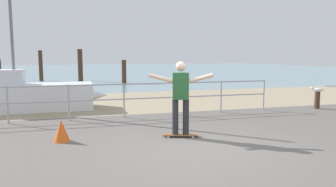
{
  "coord_description": "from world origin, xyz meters",
  "views": [
    {
      "loc": [
        -2.2,
        -5.76,
        1.88
      ],
      "look_at": [
        0.01,
        2.0,
        0.9
      ],
      "focal_mm": 34.05,
      "sensor_mm": 36.0,
      "label": 1
    }
  ],
  "objects_px": {
    "traffic_cone": "(61,131)",
    "seagull": "(317,90)",
    "skateboard": "(180,135)",
    "skateboarder": "(181,94)",
    "bollard_short": "(317,101)",
    "sailboat": "(30,95)"
  },
  "relations": [
    {
      "from": "traffic_cone",
      "to": "seagull",
      "type": "bearing_deg",
      "value": 13.82
    },
    {
      "from": "sailboat",
      "to": "bollard_short",
      "type": "bearing_deg",
      "value": -14.04
    },
    {
      "from": "skateboard",
      "to": "seagull",
      "type": "height_order",
      "value": "seagull"
    },
    {
      "from": "traffic_cone",
      "to": "skateboard",
      "type": "bearing_deg",
      "value": -7.46
    },
    {
      "from": "bollard_short",
      "to": "seagull",
      "type": "xyz_separation_m",
      "value": [
        -0.01,
        0.01,
        0.38
      ]
    },
    {
      "from": "sailboat",
      "to": "bollard_short",
      "type": "relative_size",
      "value": 9.16
    },
    {
      "from": "bollard_short",
      "to": "traffic_cone",
      "type": "bearing_deg",
      "value": -166.27
    },
    {
      "from": "sailboat",
      "to": "traffic_cone",
      "type": "relative_size",
      "value": 10.97
    },
    {
      "from": "skateboarder",
      "to": "seagull",
      "type": "height_order",
      "value": "skateboarder"
    },
    {
      "from": "skateboarder",
      "to": "seagull",
      "type": "bearing_deg",
      "value": 22.53
    },
    {
      "from": "sailboat",
      "to": "skateboarder",
      "type": "distance_m",
      "value": 6.12
    },
    {
      "from": "skateboarder",
      "to": "bollard_short",
      "type": "bearing_deg",
      "value": 22.39
    },
    {
      "from": "bollard_short",
      "to": "traffic_cone",
      "type": "height_order",
      "value": "bollard_short"
    },
    {
      "from": "seagull",
      "to": "traffic_cone",
      "type": "relative_size",
      "value": 0.82
    },
    {
      "from": "skateboard",
      "to": "traffic_cone",
      "type": "distance_m",
      "value": 2.62
    },
    {
      "from": "skateboarder",
      "to": "seagull",
      "type": "xyz_separation_m",
      "value": [
        5.78,
        2.4,
        -0.34
      ]
    },
    {
      "from": "seagull",
      "to": "traffic_cone",
      "type": "xyz_separation_m",
      "value": [
        -8.37,
        -2.06,
        -0.43
      ]
    },
    {
      "from": "sailboat",
      "to": "seagull",
      "type": "relative_size",
      "value": 13.36
    },
    {
      "from": "sailboat",
      "to": "bollard_short",
      "type": "height_order",
      "value": "sailboat"
    },
    {
      "from": "skateboard",
      "to": "bollard_short",
      "type": "xyz_separation_m",
      "value": [
        5.79,
        2.39,
        0.23
      ]
    },
    {
      "from": "skateboard",
      "to": "skateboarder",
      "type": "bearing_deg",
      "value": 180.0
    },
    {
      "from": "sailboat",
      "to": "skateboarder",
      "type": "bearing_deg",
      "value": -51.68
    }
  ]
}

